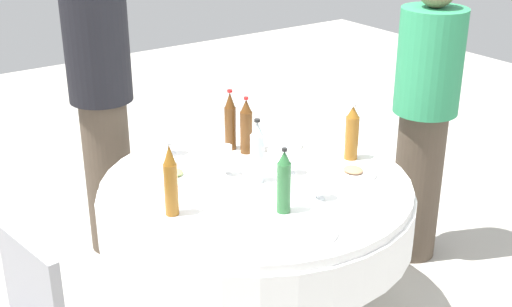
# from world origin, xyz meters

# --- Properties ---
(dining_table) EXTENTS (1.45, 1.45, 0.74)m
(dining_table) POSITION_xyz_m (0.00, 0.00, 0.59)
(dining_table) COLOR white
(dining_table) RESTS_ON ground_plane
(bottle_green_east) EXTENTS (0.06, 0.06, 0.29)m
(bottle_green_east) POSITION_xyz_m (0.30, -0.07, 0.87)
(bottle_green_east) COLOR #2D6B38
(bottle_green_east) RESTS_ON dining_table
(bottle_clear_front) EXTENTS (0.06, 0.06, 0.30)m
(bottle_clear_front) POSITION_xyz_m (-0.00, 0.01, 0.88)
(bottle_clear_front) COLOR silver
(bottle_clear_front) RESTS_ON dining_table
(bottle_brown_mid) EXTENTS (0.06, 0.06, 0.31)m
(bottle_brown_mid) POSITION_xyz_m (-0.39, 0.12, 0.89)
(bottle_brown_mid) COLOR #593314
(bottle_brown_mid) RESTS_ON dining_table
(bottle_amber_inner) EXTENTS (0.06, 0.06, 0.32)m
(bottle_amber_inner) POSITION_xyz_m (0.06, -0.46, 0.89)
(bottle_amber_inner) COLOR #8C5619
(bottle_amber_inner) RESTS_ON dining_table
(bottle_amber_right) EXTENTS (0.07, 0.07, 0.28)m
(bottle_amber_right) POSITION_xyz_m (0.05, 0.53, 0.87)
(bottle_amber_right) COLOR #8C5619
(bottle_amber_right) RESTS_ON dining_table
(bottle_brown_north) EXTENTS (0.06, 0.06, 0.29)m
(bottle_brown_north) POSITION_xyz_m (-0.30, 0.15, 0.88)
(bottle_brown_north) COLOR #593314
(bottle_brown_north) RESTS_ON dining_table
(wine_glass_inner) EXTENTS (0.07, 0.07, 0.14)m
(wine_glass_inner) POSITION_xyz_m (-0.51, -0.17, 0.84)
(wine_glass_inner) COLOR white
(wine_glass_inner) RESTS_ON dining_table
(wine_glass_right) EXTENTS (0.07, 0.07, 0.14)m
(wine_glass_right) POSITION_xyz_m (0.30, 0.12, 0.84)
(wine_glass_right) COLOR white
(wine_glass_right) RESTS_ON dining_table
(wine_glass_north) EXTENTS (0.06, 0.06, 0.15)m
(wine_glass_north) POSITION_xyz_m (-0.14, -0.08, 0.85)
(wine_glass_north) COLOR white
(wine_glass_north) RESTS_ON dining_table
(wine_glass_left) EXTENTS (0.07, 0.07, 0.15)m
(wine_glass_left) POSITION_xyz_m (0.02, 0.17, 0.85)
(wine_glass_left) COLOR white
(wine_glass_left) RESTS_ON dining_table
(plate_outer) EXTENTS (0.21, 0.21, 0.04)m
(plate_outer) POSITION_xyz_m (0.20, 0.41, 0.75)
(plate_outer) COLOR white
(plate_outer) RESTS_ON dining_table
(plate_south) EXTENTS (0.24, 0.24, 0.02)m
(plate_south) POSITION_xyz_m (-0.29, 0.35, 0.75)
(plate_south) COLOR white
(plate_south) RESTS_ON dining_table
(plate_far) EXTENTS (0.20, 0.20, 0.04)m
(plate_far) POSITION_xyz_m (-0.25, -0.29, 0.75)
(plate_far) COLOR white
(plate_far) RESTS_ON dining_table
(plate_rear) EXTENTS (0.25, 0.25, 0.02)m
(plate_rear) POSITION_xyz_m (0.50, -0.10, 0.75)
(plate_rear) COLOR white
(plate_rear) RESTS_ON dining_table
(spoon_front) EXTENTS (0.07, 0.18, 0.00)m
(spoon_front) POSITION_xyz_m (0.49, 0.30, 0.74)
(spoon_front) COLOR silver
(spoon_front) RESTS_ON dining_table
(spoon_mid) EXTENTS (0.07, 0.18, 0.00)m
(spoon_mid) POSITION_xyz_m (0.28, -0.22, 0.74)
(spoon_mid) COLOR silver
(spoon_mid) RESTS_ON dining_table
(knife_inner) EXTENTS (0.18, 0.07, 0.00)m
(knife_inner) POSITION_xyz_m (0.45, -0.36, 0.74)
(knife_inner) COLOR silver
(knife_inner) RESTS_ON dining_table
(folded_napkin) EXTENTS (0.23, 0.23, 0.02)m
(folded_napkin) POSITION_xyz_m (-0.14, 0.10, 0.75)
(folded_napkin) COLOR white
(folded_napkin) RESTS_ON dining_table
(person_east) EXTENTS (0.34, 0.34, 1.60)m
(person_east) POSITION_xyz_m (0.02, 1.08, 0.84)
(person_east) COLOR #4C3F33
(person_east) RESTS_ON ground_plane
(person_front) EXTENTS (0.34, 0.34, 1.70)m
(person_front) POSITION_xyz_m (-1.04, -0.29, 0.90)
(person_front) COLOR #4C3F33
(person_front) RESTS_ON ground_plane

